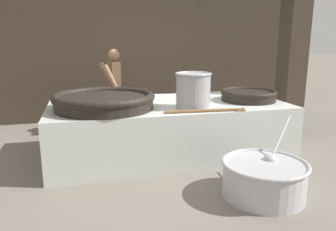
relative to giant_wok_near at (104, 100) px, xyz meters
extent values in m
plane|color=slate|center=(0.96, 0.20, -0.90)|extent=(60.00, 60.00, 0.00)
cube|color=#382D23|center=(0.96, 2.79, 1.19)|extent=(6.92, 0.24, 4.19)
cube|color=#382D23|center=(3.30, 0.57, 1.19)|extent=(0.37, 0.37, 4.19)
cube|color=silver|center=(0.96, 0.20, -0.51)|extent=(3.48, 1.71, 0.79)
cylinder|color=black|center=(0.00, 0.00, -0.03)|extent=(1.34, 1.34, 0.16)
torus|color=black|center=(0.00, 0.00, 0.05)|extent=(1.39, 1.39, 0.11)
cylinder|color=black|center=(2.21, 0.06, -0.05)|extent=(0.83, 0.83, 0.14)
torus|color=black|center=(2.21, 0.06, 0.02)|extent=(0.86, 0.86, 0.07)
cylinder|color=#9E9EA3|center=(1.20, -0.25, 0.12)|extent=(0.47, 0.47, 0.47)
torus|color=#9E9EA3|center=(1.20, -0.25, 0.36)|extent=(0.51, 0.51, 0.03)
cylinder|color=brown|center=(1.26, -0.55, -0.10)|extent=(1.09, 0.12, 0.04)
cube|color=brown|center=(1.75, -0.59, -0.11)|extent=(0.13, 0.11, 0.02)
cylinder|color=#8C6647|center=(0.31, 1.49, -0.52)|extent=(0.12, 0.12, 0.76)
cylinder|color=#8C6647|center=(0.29, 1.65, -0.52)|extent=(0.12, 0.12, 0.76)
cube|color=#722D4C|center=(0.30, 1.57, -0.37)|extent=(0.20, 0.25, 0.50)
cube|color=#8C6647|center=(0.30, 1.57, 0.14)|extent=(0.19, 0.48, 0.56)
cylinder|color=#8C6647|center=(0.22, 1.33, 0.14)|extent=(0.32, 0.12, 0.52)
cylinder|color=#8C6647|center=(0.18, 1.79, 0.14)|extent=(0.32, 0.12, 0.52)
sphere|color=#8C6647|center=(0.30, 1.57, 0.54)|extent=(0.22, 0.22, 0.22)
cylinder|color=#B7B7BC|center=(1.62, -1.48, -0.71)|extent=(0.90, 0.90, 0.38)
torus|color=#B7B7BC|center=(1.62, -1.48, -0.52)|extent=(0.95, 0.95, 0.05)
cylinder|color=tan|center=(1.62, -1.48, -0.62)|extent=(0.80, 0.80, 0.10)
sphere|color=#B7B7BC|center=(1.74, -1.39, -0.53)|extent=(0.16, 0.16, 0.16)
cylinder|color=#B7B7BC|center=(1.97, -1.20, -0.33)|extent=(0.49, 0.39, 0.43)
camera|label=1|loc=(-0.27, -4.48, 0.81)|focal=35.00mm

